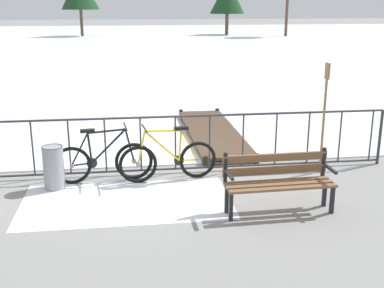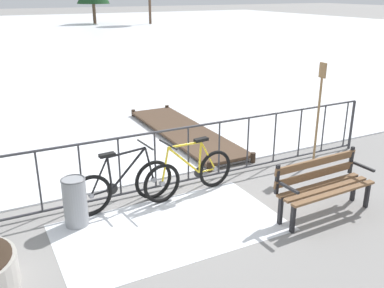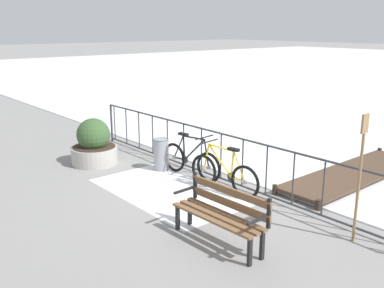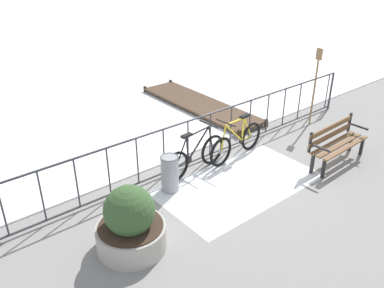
{
  "view_description": "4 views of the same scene",
  "coord_description": "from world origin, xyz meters",
  "px_view_note": "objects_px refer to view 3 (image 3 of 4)",
  "views": [
    {
      "loc": [
        -0.21,
        -8.32,
        2.99
      ],
      "look_at": [
        0.88,
        -0.29,
        0.62
      ],
      "focal_mm": 45.67,
      "sensor_mm": 36.0,
      "label": 1
    },
    {
      "loc": [
        -2.49,
        -6.1,
        3.23
      ],
      "look_at": [
        0.49,
        -0.38,
        0.89
      ],
      "focal_mm": 39.99,
      "sensor_mm": 36.0,
      "label": 2
    },
    {
      "loc": [
        6.29,
        -6.11,
        3.17
      ],
      "look_at": [
        -0.62,
        -0.27,
        0.75
      ],
      "focal_mm": 40.89,
      "sensor_mm": 36.0,
      "label": 3
    },
    {
      "loc": [
        -5.28,
        -5.83,
        4.36
      ],
      "look_at": [
        -0.71,
        -0.25,
        0.66
      ],
      "focal_mm": 37.84,
      "sensor_mm": 36.0,
      "label": 4
    }
  ],
  "objects_px": {
    "bicycle_second": "(224,174)",
    "park_bench": "(222,210)",
    "bicycle_near_railing": "(191,161)",
    "planter_with_shrub": "(94,145)",
    "trash_bin": "(161,154)",
    "oar_upright": "(360,170)"
  },
  "relations": [
    {
      "from": "bicycle_near_railing",
      "to": "oar_upright",
      "type": "distance_m",
      "value": 3.97
    },
    {
      "from": "bicycle_near_railing",
      "to": "park_bench",
      "type": "xyz_separation_m",
      "value": [
        2.6,
        -1.57,
        0.14
      ]
    },
    {
      "from": "bicycle_near_railing",
      "to": "bicycle_second",
      "type": "xyz_separation_m",
      "value": [
        1.12,
        -0.08,
        0.0
      ]
    },
    {
      "from": "park_bench",
      "to": "oar_upright",
      "type": "relative_size",
      "value": 0.82
    },
    {
      "from": "park_bench",
      "to": "oar_upright",
      "type": "height_order",
      "value": "oar_upright"
    },
    {
      "from": "bicycle_second",
      "to": "oar_upright",
      "type": "bearing_deg",
      "value": 1.37
    },
    {
      "from": "planter_with_shrub",
      "to": "trash_bin",
      "type": "relative_size",
      "value": 1.5
    },
    {
      "from": "bicycle_second",
      "to": "park_bench",
      "type": "xyz_separation_m",
      "value": [
        1.48,
        -1.48,
        0.14
      ]
    },
    {
      "from": "bicycle_near_railing",
      "to": "planter_with_shrub",
      "type": "relative_size",
      "value": 1.55
    },
    {
      "from": "bicycle_near_railing",
      "to": "trash_bin",
      "type": "xyz_separation_m",
      "value": [
        -0.79,
        -0.21,
        0.0
      ]
    },
    {
      "from": "bicycle_second",
      "to": "oar_upright",
      "type": "xyz_separation_m",
      "value": [
        2.78,
        0.07,
        0.77
      ]
    },
    {
      "from": "bicycle_near_railing",
      "to": "park_bench",
      "type": "bearing_deg",
      "value": -31.12
    },
    {
      "from": "park_bench",
      "to": "oar_upright",
      "type": "bearing_deg",
      "value": 50.09
    },
    {
      "from": "oar_upright",
      "to": "trash_bin",
      "type": "bearing_deg",
      "value": -177.64
    },
    {
      "from": "planter_with_shrub",
      "to": "trash_bin",
      "type": "bearing_deg",
      "value": 32.95
    },
    {
      "from": "bicycle_second",
      "to": "oar_upright",
      "type": "relative_size",
      "value": 0.86
    },
    {
      "from": "bicycle_near_railing",
      "to": "planter_with_shrub",
      "type": "xyz_separation_m",
      "value": [
        -2.23,
        -1.14,
        0.09
      ]
    },
    {
      "from": "bicycle_near_railing",
      "to": "park_bench",
      "type": "height_order",
      "value": "bicycle_near_railing"
    },
    {
      "from": "bicycle_second",
      "to": "park_bench",
      "type": "distance_m",
      "value": 2.1
    },
    {
      "from": "planter_with_shrub",
      "to": "bicycle_near_railing",
      "type": "bearing_deg",
      "value": 27.13
    },
    {
      "from": "planter_with_shrub",
      "to": "oar_upright",
      "type": "relative_size",
      "value": 0.56
    },
    {
      "from": "bicycle_near_railing",
      "to": "trash_bin",
      "type": "bearing_deg",
      "value": -165.07
    }
  ]
}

